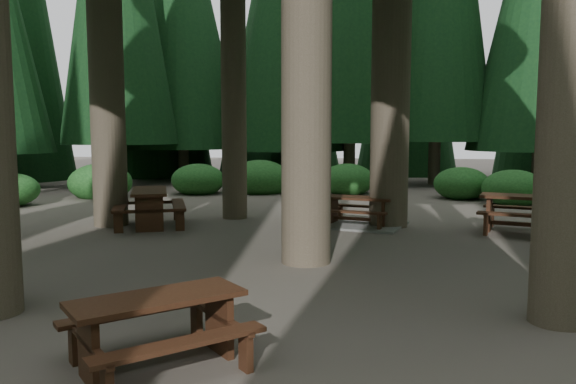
# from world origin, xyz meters

# --- Properties ---
(ground) EXTENTS (80.00, 80.00, 0.00)m
(ground) POSITION_xyz_m (0.00, 0.00, 0.00)
(ground) COLOR #564F45
(ground) RESTS_ON ground
(picnic_table_b) EXTENTS (2.21, 2.44, 0.87)m
(picnic_table_b) POSITION_xyz_m (-3.22, 3.48, 0.58)
(picnic_table_b) COLOR #351910
(picnic_table_b) RESTS_ON ground
(picnic_table_c) EXTENTS (2.45, 2.21, 0.69)m
(picnic_table_c) POSITION_xyz_m (1.71, 4.15, 0.22)
(picnic_table_c) COLOR gray
(picnic_table_c) RESTS_ON ground
(picnic_table_d) EXTENTS (2.32, 2.08, 0.84)m
(picnic_table_d) POSITION_xyz_m (5.37, 3.60, 0.55)
(picnic_table_d) COLOR #351910
(picnic_table_d) RESTS_ON ground
(picnic_table_e) EXTENTS (2.06, 2.03, 0.69)m
(picnic_table_e) POSITION_xyz_m (-0.19, -4.28, 0.46)
(picnic_table_e) COLOR #351910
(picnic_table_e) RESTS_ON ground
(shrub_ring) EXTENTS (23.86, 24.64, 1.49)m
(shrub_ring) POSITION_xyz_m (0.70, 0.75, 0.40)
(shrub_ring) COLOR #1A4E1B
(shrub_ring) RESTS_ON ground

